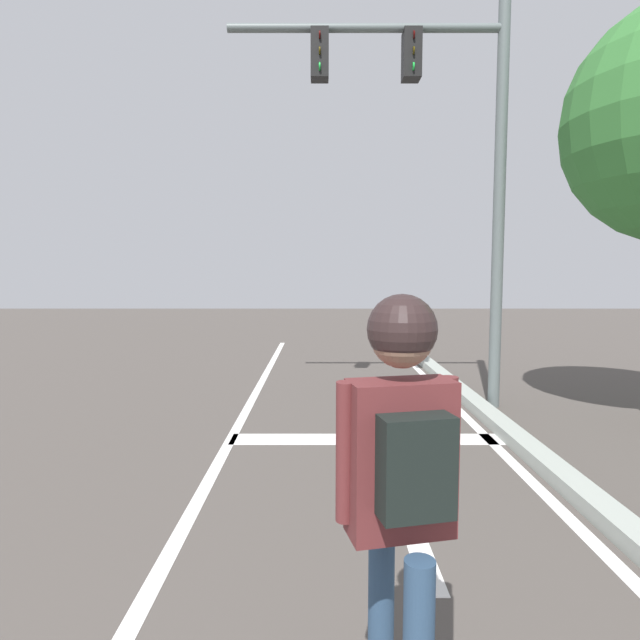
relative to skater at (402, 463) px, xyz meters
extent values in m
cube|color=silver|center=(-1.32, 2.38, -1.19)|extent=(0.12, 20.00, 0.01)
cube|color=silver|center=(1.62, 2.38, -1.19)|extent=(0.12, 20.00, 0.01)
cube|color=silver|center=(0.23, 3.99, -1.19)|extent=(3.09, 0.40, 0.01)
cube|color=silver|center=(0.38, 1.72, -1.19)|extent=(0.16, 1.40, 0.01)
cube|color=silver|center=(0.38, 2.57, -1.19)|extent=(0.71, 0.71, 0.01)
cube|color=#9BA299|center=(1.87, 2.38, -1.12)|extent=(0.24, 24.00, 0.14)
cylinder|color=navy|center=(-0.05, 0.21, -0.70)|extent=(0.11, 0.11, 0.84)
cube|color=maroon|center=(0.00, 0.01, 0.01)|extent=(0.42, 0.26, 0.59)
cylinder|color=maroon|center=(-0.21, 0.00, 0.04)|extent=(0.07, 0.09, 0.54)
cylinder|color=maroon|center=(0.19, 0.09, 0.04)|extent=(0.07, 0.08, 0.53)
sphere|color=#8B6752|center=(0.00, 0.01, 0.47)|extent=(0.23, 0.23, 0.23)
sphere|color=#2D1F1F|center=(0.00, 0.01, 0.50)|extent=(0.26, 0.26, 0.26)
cube|color=black|center=(0.03, -0.12, 0.03)|extent=(0.28, 0.19, 0.36)
cylinder|color=slate|center=(2.16, 5.49, 1.59)|extent=(0.16, 0.16, 5.55)
cylinder|color=slate|center=(0.31, 5.49, 3.97)|extent=(3.71, 0.12, 0.12)
cube|color=black|center=(0.93, 5.49, 3.62)|extent=(0.24, 0.28, 0.64)
cylinder|color=#3A0605|center=(0.93, 5.34, 3.82)|extent=(0.02, 0.10, 0.10)
cylinder|color=#3C3106|center=(0.93, 5.34, 3.62)|extent=(0.02, 0.10, 0.10)
cylinder|color=green|center=(0.93, 5.34, 3.42)|extent=(0.02, 0.10, 0.10)
cube|color=black|center=(-0.31, 5.49, 3.62)|extent=(0.24, 0.28, 0.64)
cylinder|color=#3A0605|center=(-0.31, 5.34, 3.82)|extent=(0.02, 0.10, 0.10)
cylinder|color=#3C3106|center=(-0.31, 5.34, 3.62)|extent=(0.02, 0.10, 0.10)
cylinder|color=green|center=(-0.31, 5.34, 3.42)|extent=(0.02, 0.10, 0.10)
camera|label=1|loc=(-0.30, -1.91, 0.70)|focal=29.77mm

